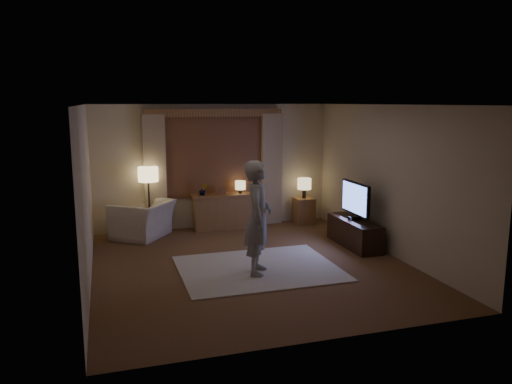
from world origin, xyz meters
name	(u,v)px	position (x,y,z in m)	size (l,w,h in m)	color
room	(243,181)	(0.00, 0.50, 1.33)	(5.04, 5.54, 2.64)	brown
rug	(258,268)	(0.06, -0.21, 0.01)	(2.50, 2.00, 0.02)	beige
sideboard	(222,212)	(0.10, 2.50, 0.35)	(1.20, 0.40, 0.70)	brown
picture_frame	(222,191)	(0.10, 2.50, 0.80)	(0.16, 0.02, 0.20)	brown
plant	(203,190)	(-0.30, 2.50, 0.85)	(0.17, 0.13, 0.30)	#999999
table_lamp_sideboard	(240,186)	(0.50, 2.50, 0.90)	(0.22, 0.22, 0.30)	black
floor_lamp	(148,178)	(-1.40, 2.50, 1.15)	(0.40, 0.40, 1.37)	black
armchair	(143,219)	(-1.55, 2.29, 0.36)	(1.10, 0.96, 0.72)	beige
side_table	(304,211)	(1.94, 2.45, 0.28)	(0.40, 0.40, 0.56)	brown
table_lamp_side	(304,184)	(1.94, 2.45, 0.87)	(0.30, 0.30, 0.44)	black
tv_stand	(354,233)	(2.15, 0.51, 0.25)	(0.45, 1.40, 0.50)	black
tv	(355,199)	(2.15, 0.51, 0.89)	(0.24, 0.97, 0.70)	black
person	(258,218)	(-0.01, -0.42, 0.90)	(0.64, 0.42, 1.76)	gray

